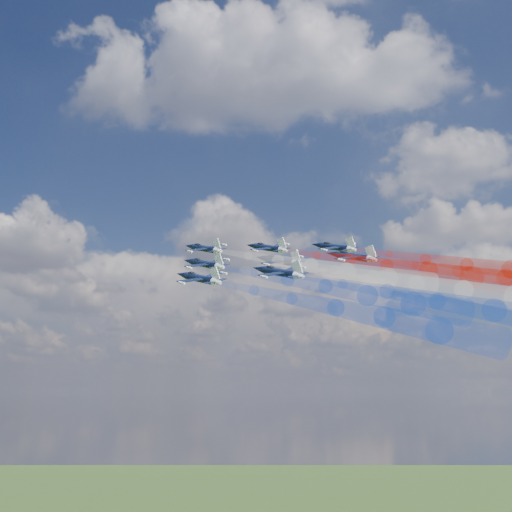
# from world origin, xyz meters

# --- Properties ---
(jet_lead) EXTENTS (17.16, 16.55, 9.83)m
(jet_lead) POSITION_xyz_m (-21.19, 22.68, 143.57)
(jet_lead) COLOR black
(trail_lead) EXTENTS (45.35, 33.92, 19.02)m
(trail_lead) POSITION_xyz_m (4.79, 5.04, 135.26)
(trail_lead) COLOR white
(jet_inner_left) EXTENTS (17.16, 16.55, 9.83)m
(jet_inner_left) POSITION_xyz_m (-17.78, 10.17, 137.37)
(jet_inner_left) COLOR black
(trail_inner_left) EXTENTS (45.35, 33.92, 19.02)m
(trail_inner_left) POSITION_xyz_m (8.21, -7.47, 129.05)
(trail_inner_left) COLOR blue
(jet_inner_right) EXTENTS (17.16, 16.55, 9.83)m
(jet_inner_right) POSITION_xyz_m (-6.62, 24.23, 143.52)
(jet_inner_right) COLOR black
(trail_inner_right) EXTENTS (45.35, 33.92, 19.02)m
(trail_inner_right) POSITION_xyz_m (19.37, 6.60, 135.21)
(trail_inner_right) COLOR red
(jet_outer_left) EXTENTS (17.16, 16.55, 9.83)m
(jet_outer_left) POSITION_xyz_m (-15.55, -2.23, 132.09)
(jet_outer_left) COLOR black
(trail_outer_left) EXTENTS (45.35, 33.92, 19.02)m
(trail_outer_left) POSITION_xyz_m (10.43, -19.87, 123.77)
(trail_outer_left) COLOR blue
(jet_center_third) EXTENTS (17.16, 16.55, 9.83)m
(jet_center_third) POSITION_xyz_m (-2.24, 12.21, 137.92)
(jet_center_third) COLOR black
(trail_center_third) EXTENTS (45.35, 33.92, 19.02)m
(trail_center_third) POSITION_xyz_m (23.74, -5.43, 129.60)
(trail_center_third) COLOR white
(jet_outer_right) EXTENTS (17.16, 16.55, 9.83)m
(jet_outer_right) POSITION_xyz_m (8.56, 26.65, 143.66)
(jet_outer_right) COLOR black
(trail_outer_right) EXTENTS (45.35, 33.92, 19.02)m
(trail_outer_right) POSITION_xyz_m (34.54, 9.01, 135.35)
(trail_outer_right) COLOR red
(jet_rear_left) EXTENTS (17.16, 16.55, 9.83)m
(jet_rear_left) POSITION_xyz_m (-0.46, -2.09, 132.80)
(jet_rear_left) COLOR black
(trail_rear_left) EXTENTS (45.35, 33.92, 19.02)m
(trail_rear_left) POSITION_xyz_m (25.52, -19.73, 124.48)
(trail_rear_left) COLOR blue
(jet_rear_right) EXTENTS (17.16, 16.55, 9.83)m
(jet_rear_right) POSITION_xyz_m (12.78, 13.15, 138.49)
(jet_rear_right) COLOR black
(trail_rear_right) EXTENTS (45.35, 33.92, 19.02)m
(trail_rear_right) POSITION_xyz_m (38.77, -4.49, 130.18)
(trail_rear_right) COLOR red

